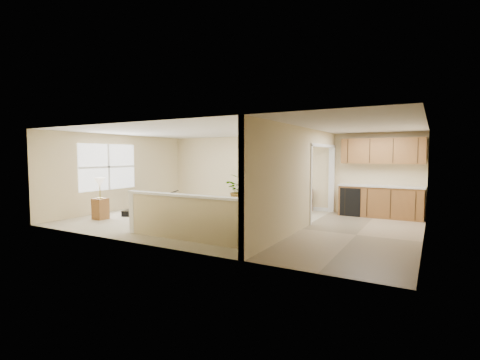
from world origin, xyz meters
The scene contains 20 objects.
floor centered at (0.00, 0.00, 0.00)m, with size 9.00×9.00×0.00m, color #BCB392.
back_wall centered at (0.00, 3.00, 1.25)m, with size 9.00×0.04×2.50m, color beige.
front_wall centered at (0.00, -3.00, 1.25)m, with size 9.00×0.04×2.50m, color beige.
left_wall centered at (-4.50, 0.00, 1.25)m, with size 0.04×6.00×2.50m, color beige.
right_wall centered at (4.50, 0.00, 1.25)m, with size 0.04×6.00×2.50m, color beige.
ceiling centered at (0.00, 0.00, 2.50)m, with size 9.00×6.00×0.04m, color silver.
kitchen_vinyl centered at (3.15, 0.00, 0.00)m, with size 2.70×6.00×0.01m, color tan.
interior_partition centered at (1.80, 0.25, 1.22)m, with size 0.18×5.99×2.50m.
pony_half_wall centered at (0.08, -2.30, 0.52)m, with size 3.42×0.22×1.00m.
left_window centered at (-4.49, -0.50, 1.45)m, with size 0.05×2.15×1.45m, color white.
wall_art_left centered at (-0.95, 2.97, 1.75)m, with size 0.48×0.04×0.58m.
wall_mirror centered at (0.30, 2.97, 1.80)m, with size 0.55×0.04×0.55m.
kitchen_cabinets centered at (3.19, 2.73, 0.87)m, with size 2.36×0.65×2.33m.
piano centered at (-2.97, 0.13, 0.64)m, with size 2.30×2.26×1.53m.
piano_bench centered at (-1.92, -0.48, 0.29)m, with size 0.43×0.86×0.57m, color black.
loveseat centered at (0.32, 2.65, 0.36)m, with size 1.83×1.26×0.94m.
accent_table centered at (-0.64, 2.53, 0.41)m, with size 0.44×0.44×0.64m.
palm_plant centered at (-1.32, 2.59, 0.57)m, with size 1.20×1.10×1.16m.
small_plant centered at (0.97, 2.20, 0.22)m, with size 0.34×0.34×0.53m.
lamp_stand centered at (-3.62, -1.52, 0.50)m, with size 0.35×0.35×1.19m.
Camera 1 is at (4.66, -8.13, 1.82)m, focal length 26.00 mm.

